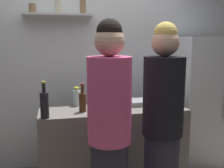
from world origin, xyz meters
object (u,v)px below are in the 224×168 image
(water_bottle_plastic, at_px, (77,97))
(refrigerator, at_px, (198,102))
(baking_pan, at_px, (145,102))
(wine_bottle_green_glass, at_px, (164,100))
(person_pink_top, at_px, (110,135))
(utensil_holder, at_px, (108,99))
(wine_bottle_dark_glass, at_px, (44,104))
(person_blonde, at_px, (162,128))
(wine_bottle_amber_glass, at_px, (83,101))

(water_bottle_plastic, bearing_deg, refrigerator, 5.48)
(baking_pan, xyz_separation_m, wine_bottle_green_glass, (0.09, -0.29, 0.08))
(baking_pan, bearing_deg, refrigerator, 17.59)
(wine_bottle_green_glass, xyz_separation_m, person_pink_top, (-0.67, -0.50, -0.13))
(baking_pan, relative_size, utensil_holder, 1.54)
(utensil_holder, xyz_separation_m, wine_bottle_dark_glass, (-0.67, -0.34, 0.07))
(wine_bottle_green_glass, xyz_separation_m, person_blonde, (-0.19, -0.43, -0.14))
(refrigerator, relative_size, wine_bottle_amber_glass, 5.82)
(refrigerator, height_order, person_pink_top, person_pink_top)
(refrigerator, bearing_deg, wine_bottle_dark_glass, -163.59)
(utensil_holder, height_order, wine_bottle_amber_glass, wine_bottle_amber_glass)
(baking_pan, height_order, wine_bottle_amber_glass, wine_bottle_amber_glass)
(person_blonde, bearing_deg, water_bottle_plastic, -163.48)
(person_blonde, xyz_separation_m, person_pink_top, (-0.47, -0.07, 0.01))
(wine_bottle_green_glass, height_order, water_bottle_plastic, wine_bottle_green_glass)
(person_blonde, distance_m, person_pink_top, 0.48)
(refrigerator, distance_m, wine_bottle_dark_glass, 1.99)
(baking_pan, distance_m, wine_bottle_amber_glass, 0.73)
(utensil_holder, xyz_separation_m, water_bottle_plastic, (-0.34, 0.06, 0.03))
(wine_bottle_dark_glass, relative_size, person_pink_top, 0.19)
(baking_pan, bearing_deg, wine_bottle_dark_glass, -164.51)
(wine_bottle_amber_glass, bearing_deg, water_bottle_plastic, 97.02)
(wine_bottle_dark_glass, xyz_separation_m, wine_bottle_amber_glass, (0.36, 0.15, -0.03))
(wine_bottle_green_glass, bearing_deg, wine_bottle_amber_glass, 170.09)
(wine_bottle_dark_glass, height_order, wine_bottle_amber_glass, wine_bottle_dark_glass)
(refrigerator, bearing_deg, wine_bottle_amber_glass, -164.92)
(baking_pan, bearing_deg, wine_bottle_amber_glass, -167.93)
(person_pink_top, bearing_deg, wine_bottle_dark_glass, -26.48)
(water_bottle_plastic, relative_size, person_pink_top, 0.11)
(person_blonde, bearing_deg, person_pink_top, -102.64)
(refrigerator, distance_m, wine_bottle_green_glass, 0.94)
(baking_pan, height_order, person_pink_top, person_pink_top)
(refrigerator, height_order, water_bottle_plastic, refrigerator)
(refrigerator, bearing_deg, wine_bottle_green_glass, -142.91)
(utensil_holder, relative_size, person_blonde, 0.13)
(refrigerator, relative_size, person_pink_top, 0.93)
(refrigerator, xyz_separation_m, wine_bottle_amber_glass, (-1.54, -0.41, 0.19))
(baking_pan, relative_size, person_pink_top, 0.19)
(person_blonde, relative_size, person_pink_top, 0.99)
(wine_bottle_green_glass, height_order, wine_bottle_dark_glass, wine_bottle_dark_glass)
(baking_pan, distance_m, person_pink_top, 0.97)
(baking_pan, xyz_separation_m, utensil_holder, (-0.40, 0.05, 0.04))
(baking_pan, xyz_separation_m, wine_bottle_dark_glass, (-1.07, -0.30, 0.11))
(baking_pan, distance_m, utensil_holder, 0.41)
(utensil_holder, distance_m, person_blonde, 0.83)
(wine_bottle_amber_glass, relative_size, water_bottle_plastic, 1.40)
(wine_bottle_green_glass, bearing_deg, wine_bottle_dark_glass, -179.75)
(wine_bottle_green_glass, bearing_deg, person_pink_top, -143.38)
(utensil_holder, bearing_deg, refrigerator, 9.91)
(baking_pan, distance_m, wine_bottle_dark_glass, 1.12)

